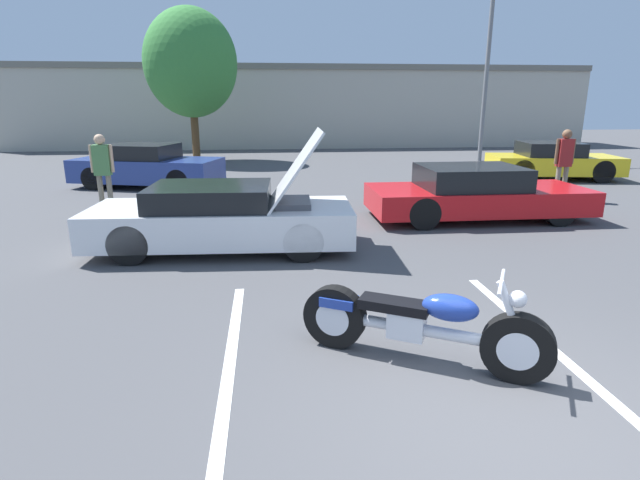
# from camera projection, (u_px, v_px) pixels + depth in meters

# --- Properties ---
(ground_plane) EXTENTS (80.00, 80.00, 0.00)m
(ground_plane) POSITION_uv_depth(u_px,v_px,m) (517.00, 428.00, 4.00)
(ground_plane) COLOR #474749
(parking_stripe_foreground) EXTENTS (0.12, 4.72, 0.01)m
(parking_stripe_foreground) POSITION_uv_depth(u_px,v_px,m) (227.00, 380.00, 4.68)
(parking_stripe_foreground) COLOR white
(parking_stripe_foreground) RESTS_ON ground
(parking_stripe_middle) EXTENTS (0.12, 4.72, 0.01)m
(parking_stripe_middle) POSITION_uv_depth(u_px,v_px,m) (567.00, 361.00, 5.02)
(parking_stripe_middle) COLOR white
(parking_stripe_middle) RESTS_ON ground
(far_building) EXTENTS (32.00, 4.20, 4.40)m
(far_building) POSITION_uv_depth(u_px,v_px,m) (300.00, 104.00, 28.29)
(far_building) COLOR #B2AD9E
(far_building) RESTS_ON ground
(light_pole) EXTENTS (1.21, 0.28, 7.85)m
(light_pole) POSITION_uv_depth(u_px,v_px,m) (490.00, 56.00, 20.59)
(light_pole) COLOR slate
(light_pole) RESTS_ON ground
(tree_background) EXTENTS (3.80, 3.80, 6.21)m
(tree_background) POSITION_uv_depth(u_px,v_px,m) (191.00, 63.00, 20.52)
(tree_background) COLOR brown
(tree_background) RESTS_ON ground
(motorcycle) EXTENTS (2.25, 1.33, 0.97)m
(motorcycle) POSITION_uv_depth(u_px,v_px,m) (420.00, 324.00, 4.92)
(motorcycle) COLOR black
(motorcycle) RESTS_ON ground
(show_car_hood_open) EXTENTS (4.55, 1.94, 2.07)m
(show_car_hood_open) POSITION_uv_depth(u_px,v_px,m) (223.00, 217.00, 8.65)
(show_car_hood_open) COLOR white
(show_car_hood_open) RESTS_ON ground
(parked_car_mid_row) EXTENTS (4.71, 1.90, 1.16)m
(parked_car_mid_row) POSITION_uv_depth(u_px,v_px,m) (475.00, 194.00, 10.96)
(parked_car_mid_row) COLOR red
(parked_car_mid_row) RESTS_ON ground
(parked_car_left_row) EXTENTS (4.62, 2.87, 1.28)m
(parked_car_left_row) POSITION_uv_depth(u_px,v_px,m) (146.00, 167.00, 15.02)
(parked_car_left_row) COLOR navy
(parked_car_left_row) RESTS_ON ground
(parked_car_right_row) EXTENTS (4.26, 2.44, 1.21)m
(parked_car_right_row) POSITION_uv_depth(u_px,v_px,m) (552.00, 161.00, 16.57)
(parked_car_right_row) COLOR yellow
(parked_car_right_row) RESTS_ON ground
(spectator_near_motorcycle) EXTENTS (0.52, 0.24, 1.80)m
(spectator_near_motorcycle) POSITION_uv_depth(u_px,v_px,m) (102.00, 166.00, 11.42)
(spectator_near_motorcycle) COLOR gray
(spectator_near_motorcycle) RESTS_ON ground
(spectator_by_show_car) EXTENTS (0.52, 0.24, 1.83)m
(spectator_by_show_car) POSITION_uv_depth(u_px,v_px,m) (564.00, 158.00, 12.86)
(spectator_by_show_car) COLOR gray
(spectator_by_show_car) RESTS_ON ground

